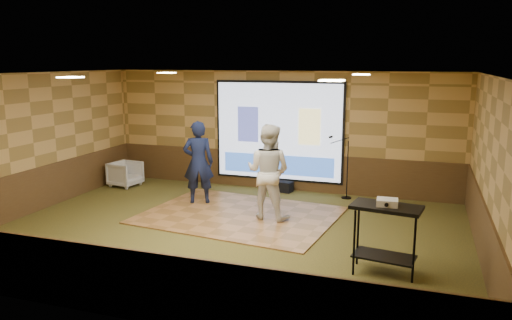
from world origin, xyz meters
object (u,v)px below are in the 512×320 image
(player_left, at_px, (198,162))
(dance_floor, at_px, (240,215))
(av_table, at_px, (386,225))
(mic_stand, at_px, (345,178))
(duffel_bag, at_px, (284,187))
(player_right, at_px, (268,172))
(banquet_chair, at_px, (125,174))
(projector_screen, at_px, (278,132))
(projector, at_px, (387,202))

(player_left, bearing_deg, dance_floor, 132.30)
(av_table, relative_size, mic_stand, 0.72)
(player_left, bearing_deg, duffel_bag, -155.91)
(dance_floor, xyz_separation_m, player_right, (0.64, -0.01, 1.00))
(mic_stand, height_order, banquet_chair, mic_stand)
(player_left, bearing_deg, projector_screen, -148.85)
(mic_stand, bearing_deg, player_left, -169.13)
(av_table, distance_m, duffel_bag, 5.11)
(projector, bearing_deg, player_left, 146.30)
(player_right, height_order, duffel_bag, player_right)
(projector_screen, relative_size, banquet_chair, 4.64)
(dance_floor, bearing_deg, player_left, 154.81)
(mic_stand, bearing_deg, player_right, -136.14)
(av_table, height_order, duffel_bag, av_table)
(projector, xyz_separation_m, duffel_bag, (-2.80, 4.24, -1.01))
(player_right, xyz_separation_m, projector, (2.51, -2.01, 0.13))
(player_right, relative_size, duffel_bag, 4.67)
(projector_screen, xyz_separation_m, banquet_chair, (-3.89, -0.97, -1.15))
(dance_floor, bearing_deg, mic_stand, 48.43)
(dance_floor, distance_m, duffel_bag, 2.26)
(projector, bearing_deg, mic_stand, 103.95)
(dance_floor, relative_size, av_table, 3.62)
(mic_stand, bearing_deg, av_table, -88.98)
(dance_floor, bearing_deg, player_right, -0.83)
(player_left, relative_size, av_table, 1.74)
(mic_stand, bearing_deg, duffel_bag, 160.57)
(player_right, bearing_deg, duffel_bag, -75.79)
(player_right, bearing_deg, mic_stand, -113.29)
(player_right, height_order, av_table, player_right)
(player_left, distance_m, duffel_bag, 2.43)
(projector_screen, bearing_deg, dance_floor, -93.48)
(player_left, xyz_separation_m, player_right, (1.85, -0.58, 0.04))
(av_table, relative_size, banquet_chair, 1.52)
(duffel_bag, bearing_deg, av_table, -56.65)
(player_right, bearing_deg, projector_screen, -71.49)
(duffel_bag, bearing_deg, mic_stand, -3.55)
(dance_floor, bearing_deg, banquet_chair, 158.93)
(projector_screen, bearing_deg, av_table, -55.87)
(projector_screen, height_order, mic_stand, projector_screen)
(banquet_chair, height_order, duffel_bag, banquet_chair)
(projector, distance_m, duffel_bag, 5.18)
(dance_floor, relative_size, duffel_bag, 9.39)
(dance_floor, height_order, av_table, av_table)
(player_right, bearing_deg, av_table, 148.32)
(mic_stand, height_order, duffel_bag, mic_stand)
(projector_screen, relative_size, av_table, 3.05)
(dance_floor, distance_m, player_left, 1.65)
(dance_floor, bearing_deg, projector_screen, 86.52)
(dance_floor, distance_m, projector, 3.91)
(dance_floor, distance_m, banquet_chair, 4.02)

